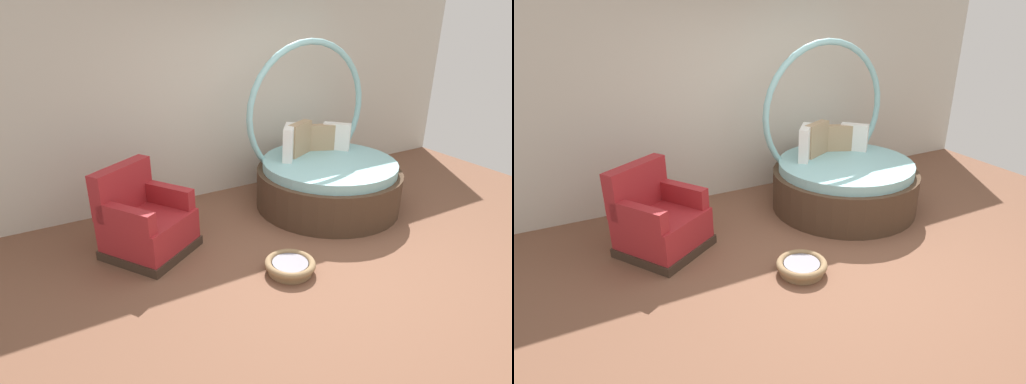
% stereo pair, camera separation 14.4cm
% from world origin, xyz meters
% --- Properties ---
extents(ground_plane, '(8.00, 8.00, 0.02)m').
position_xyz_m(ground_plane, '(0.00, 0.00, -0.01)').
color(ground_plane, brown).
extents(back_wall, '(8.00, 0.12, 2.72)m').
position_xyz_m(back_wall, '(0.00, 2.41, 1.36)').
color(back_wall, beige).
rests_on(back_wall, ground_plane).
extents(round_daybed, '(1.86, 1.86, 2.09)m').
position_xyz_m(round_daybed, '(0.80, 1.27, 0.42)').
color(round_daybed, '#473323').
rests_on(round_daybed, ground_plane).
extents(red_armchair, '(1.11, 1.11, 0.94)m').
position_xyz_m(red_armchair, '(-1.62, 1.24, 0.33)').
color(red_armchair, '#38281E').
rests_on(red_armchair, ground_plane).
extents(pet_basket, '(0.51, 0.51, 0.13)m').
position_xyz_m(pet_basket, '(-0.50, 0.13, 0.07)').
color(pet_basket, '#8E704C').
rests_on(pet_basket, ground_plane).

